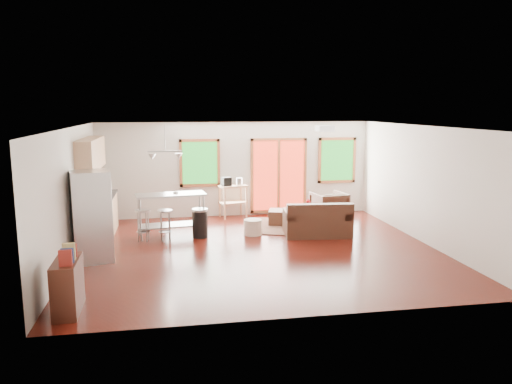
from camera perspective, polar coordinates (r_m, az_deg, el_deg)
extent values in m
cube|color=#320A06|center=(10.69, 0.28, -6.68)|extent=(7.50, 7.00, 0.02)
cube|color=silver|center=(10.26, 0.29, 7.50)|extent=(7.50, 7.00, 0.02)
cube|color=beige|center=(13.83, -2.30, 2.62)|extent=(7.50, 0.02, 2.60)
cube|color=beige|center=(10.42, -20.53, -0.33)|extent=(0.02, 7.00, 2.60)
cube|color=beige|center=(11.65, 18.80, 0.78)|extent=(0.02, 7.00, 2.60)
cube|color=beige|center=(7.04, 5.37, -4.36)|extent=(7.50, 0.02, 2.60)
cube|color=#155117|center=(13.66, -6.44, 3.32)|extent=(0.94, 0.02, 1.14)
cube|color=brown|center=(13.60, -6.49, 5.88)|extent=(1.10, 0.05, 0.08)
cube|color=brown|center=(13.74, -6.39, 0.80)|extent=(1.10, 0.05, 0.08)
cube|color=brown|center=(13.64, -8.58, 3.27)|extent=(0.08, 0.05, 1.30)
cube|color=brown|center=(13.70, -4.31, 3.38)|extent=(0.08, 0.05, 1.30)
cube|color=#A72715|center=(14.01, 2.61, 1.89)|extent=(1.44, 0.02, 1.94)
cube|color=brown|center=(13.91, 2.64, 6.01)|extent=(1.60, 0.05, 0.08)
cube|color=brown|center=(14.18, 2.58, -2.16)|extent=(1.60, 0.05, 0.08)
cube|color=brown|center=(13.87, -0.46, 1.82)|extent=(0.08, 0.05, 2.10)
cube|color=brown|center=(14.19, 5.61, 1.95)|extent=(0.08, 0.05, 2.10)
cube|color=brown|center=(14.01, 2.61, 1.89)|extent=(0.08, 0.05, 1.94)
cube|color=#155117|center=(14.43, 9.24, 3.60)|extent=(0.94, 0.02, 1.14)
cube|color=brown|center=(14.38, 9.31, 6.02)|extent=(1.10, 0.05, 0.08)
cube|color=brown|center=(14.50, 9.18, 1.20)|extent=(1.10, 0.05, 0.08)
cube|color=brown|center=(14.27, 7.30, 3.58)|extent=(0.08, 0.05, 1.30)
cube|color=brown|center=(14.60, 11.14, 3.61)|extent=(0.08, 0.05, 1.30)
cube|color=#485533|center=(12.67, 5.03, -3.99)|extent=(2.81, 2.47, 0.02)
cube|color=#321C12|center=(11.92, 6.98, -3.90)|extent=(1.62, 1.02, 0.43)
cube|color=#321C12|center=(11.51, 7.34, -2.30)|extent=(1.55, 0.36, 0.39)
cube|color=#321C12|center=(11.75, 3.82, -2.56)|extent=(0.29, 0.89, 0.16)
cube|color=#321C12|center=(12.00, 10.13, -2.43)|extent=(0.29, 0.89, 0.16)
cube|color=#321C12|center=(11.85, 5.35, -2.58)|extent=(0.69, 0.62, 0.12)
cube|color=#321C12|center=(11.98, 8.55, -2.51)|extent=(0.69, 0.62, 0.12)
cube|color=black|center=(12.62, 7.79, -2.33)|extent=(1.04, 0.63, 0.04)
cube|color=black|center=(12.34, 6.15, -3.56)|extent=(0.06, 0.06, 0.37)
cube|color=black|center=(12.59, 9.96, -3.38)|extent=(0.06, 0.06, 0.37)
cube|color=black|center=(12.76, 5.61, -3.10)|extent=(0.06, 0.06, 0.37)
cube|color=black|center=(13.01, 9.31, -2.94)|extent=(0.06, 0.06, 0.37)
imported|color=#321C12|center=(13.46, 8.33, -1.46)|extent=(0.94, 0.89, 0.84)
cube|color=#321C12|center=(12.92, 2.77, -2.89)|extent=(0.70, 0.70, 0.38)
cylinder|color=beige|center=(11.86, -0.36, -4.04)|extent=(0.52, 0.52, 0.37)
imported|color=silver|center=(12.69, 5.99, -1.79)|extent=(0.20, 0.21, 0.17)
sphere|color=red|center=(12.68, 6.12, -1.14)|extent=(0.08, 0.08, 0.07)
sphere|color=red|center=(12.63, 5.89, -1.09)|extent=(0.08, 0.08, 0.07)
sphere|color=red|center=(12.69, 5.98, -0.96)|extent=(0.08, 0.08, 0.07)
imported|color=maroon|center=(12.74, 8.61, -1.55)|extent=(0.21, 0.05, 0.28)
cube|color=tan|center=(12.17, -17.42, -2.86)|extent=(0.60, 2.20, 0.90)
cube|color=black|center=(12.08, -17.53, -0.68)|extent=(0.64, 2.24, 0.04)
cube|color=tan|center=(11.97, -18.35, 4.16)|extent=(0.36, 2.20, 0.70)
cylinder|color=#B7BABC|center=(11.58, -17.88, -0.59)|extent=(0.12, 0.12, 0.18)
cube|color=black|center=(12.45, -17.32, 0.19)|extent=(0.22, 0.18, 0.20)
cube|color=#B7BABC|center=(10.26, -18.31, -2.66)|extent=(0.86, 0.85, 1.79)
cube|color=gray|center=(10.30, -16.38, -2.51)|extent=(0.18, 0.64, 1.75)
cylinder|color=gray|center=(10.06, -16.14, -1.92)|extent=(0.03, 0.03, 1.19)
cylinder|color=gray|center=(10.48, -16.47, -1.47)|extent=(0.03, 0.03, 1.19)
cube|color=#B7BABC|center=(11.75, -9.73, -0.30)|extent=(1.67, 0.84, 0.04)
cube|color=gray|center=(11.90, -9.63, -3.74)|extent=(1.55, 0.74, 0.03)
cylinder|color=gray|center=(11.54, -13.07, -3.16)|extent=(0.05, 0.05, 0.97)
cylinder|color=gray|center=(11.72, -5.99, -2.75)|extent=(0.05, 0.05, 0.97)
cylinder|color=gray|center=(12.02, -13.25, -2.66)|extent=(0.05, 0.05, 0.97)
cylinder|color=gray|center=(12.20, -6.44, -2.28)|extent=(0.05, 0.05, 0.97)
imported|color=silver|center=(11.80, -9.17, -0.14)|extent=(0.15, 0.14, 0.12)
cylinder|color=#B7BABC|center=(11.49, -12.82, -2.10)|extent=(0.40, 0.40, 0.04)
cylinder|color=gray|center=(11.63, -12.20, -3.75)|extent=(0.03, 0.03, 0.68)
cylinder|color=gray|center=(11.68, -13.08, -3.73)|extent=(0.03, 0.03, 0.68)
cylinder|color=gray|center=(11.50, -13.31, -3.94)|extent=(0.03, 0.03, 0.68)
cylinder|color=gray|center=(11.46, -12.42, -3.96)|extent=(0.03, 0.03, 0.68)
cylinder|color=gray|center=(11.60, -12.73, -4.43)|extent=(0.37, 0.37, 0.02)
cylinder|color=#B7BABC|center=(11.41, -10.37, -2.14)|extent=(0.37, 0.37, 0.04)
cylinder|color=gray|center=(11.59, -9.91, -3.75)|extent=(0.03, 0.03, 0.67)
cylinder|color=gray|center=(11.57, -10.81, -3.80)|extent=(0.03, 0.03, 0.67)
cylinder|color=gray|center=(11.39, -10.72, -4.01)|extent=(0.03, 0.03, 0.67)
cylinder|color=gray|center=(11.41, -9.81, -3.96)|extent=(0.03, 0.03, 0.67)
cylinder|color=gray|center=(11.52, -10.30, -4.45)|extent=(0.34, 0.34, 0.01)
cylinder|color=black|center=(11.69, -6.41, -3.65)|extent=(0.46, 0.46, 0.63)
cylinder|color=#B7BABC|center=(11.62, -6.44, -2.04)|extent=(0.47, 0.47, 0.05)
cube|color=tan|center=(13.60, -2.66, 0.70)|extent=(0.84, 0.65, 0.04)
cube|color=tan|center=(13.68, -2.64, -1.18)|extent=(0.79, 0.61, 0.03)
cube|color=tan|center=(13.39, -3.59, -1.34)|extent=(0.05, 0.05, 0.89)
cube|color=tan|center=(13.62, -1.11, -1.13)|extent=(0.05, 0.05, 0.89)
cube|color=tan|center=(13.73, -4.17, -1.06)|extent=(0.05, 0.05, 0.89)
cube|color=tan|center=(13.97, -1.74, -0.86)|extent=(0.05, 0.05, 0.89)
cube|color=black|center=(13.51, -3.41, 1.22)|extent=(0.28, 0.26, 0.23)
cylinder|color=#B7BABC|center=(13.65, -1.92, 1.23)|extent=(0.21, 0.21, 0.19)
cube|color=black|center=(7.98, -20.73, -10.02)|extent=(0.36, 0.90, 0.79)
cube|color=maroon|center=(7.54, -20.96, -7.08)|extent=(0.18, 0.05, 0.24)
cube|color=navy|center=(7.69, -20.77, -6.83)|extent=(0.18, 0.05, 0.22)
cube|color=tan|center=(7.82, -20.60, -6.39)|extent=(0.18, 0.05, 0.26)
cube|color=maroon|center=(7.97, -20.41, -6.30)|extent=(0.18, 0.05, 0.20)
cube|color=white|center=(11.23, 7.86, 7.20)|extent=(0.35, 0.35, 0.12)
cylinder|color=gray|center=(11.61, -10.37, 6.07)|extent=(0.02, 0.02, 0.60)
cube|color=gray|center=(11.63, -10.33, 4.60)|extent=(0.80, 0.04, 0.03)
cone|color=#B7BABC|center=(11.65, -11.79, 3.97)|extent=(0.18, 0.18, 0.14)
cone|color=#B7BABC|center=(11.65, -8.83, 4.05)|extent=(0.18, 0.18, 0.14)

